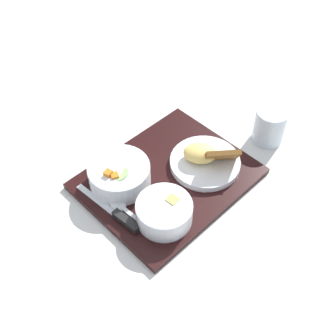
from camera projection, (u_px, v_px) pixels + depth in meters
name	position (u px, v px, depth m)	size (l,w,h in m)	color
ground_plane	(168.00, 180.00, 1.01)	(4.00, 4.00, 0.00)	silver
serving_tray	(168.00, 178.00, 1.00)	(0.41, 0.34, 0.01)	black
bowl_salad	(119.00, 174.00, 0.96)	(0.14, 0.14, 0.06)	silver
bowl_soup	(164.00, 211.00, 0.90)	(0.12, 0.12, 0.05)	silver
plate_main	(205.00, 160.00, 1.01)	(0.17, 0.17, 0.08)	silver
knife	(120.00, 217.00, 0.91)	(0.04, 0.19, 0.02)	silver
spoon	(126.00, 211.00, 0.92)	(0.04, 0.15, 0.01)	silver
glass_water	(269.00, 127.00, 1.07)	(0.08, 0.08, 0.09)	silver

